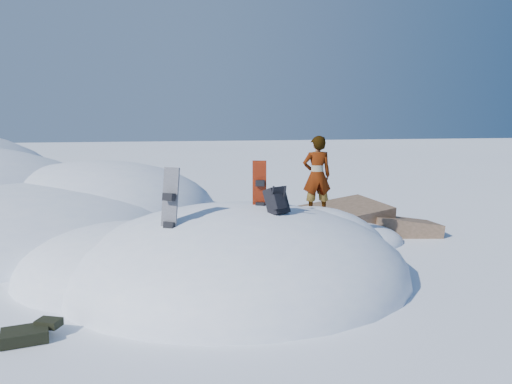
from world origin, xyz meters
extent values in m
plane|color=white|center=(0.00, 0.00, 0.00)|extent=(120.00, 120.00, 0.00)
ellipsoid|color=white|center=(0.00, 0.00, 0.00)|extent=(7.00, 6.00, 3.00)
ellipsoid|color=white|center=(-2.20, 0.60, 0.00)|extent=(4.40, 4.00, 2.20)
ellipsoid|color=white|center=(1.80, 0.80, 0.00)|extent=(3.60, 3.20, 2.50)
ellipsoid|color=white|center=(-3.50, 7.50, 0.00)|extent=(8.00, 8.00, 3.60)
ellipsoid|color=white|center=(-5.50, 4.00, 0.00)|extent=(6.00, 5.00, 1.80)
cube|color=brown|center=(3.60, 3.40, 0.10)|extent=(2.82, 2.41, 1.62)
cube|color=brown|center=(5.20, 3.00, -0.10)|extent=(2.16, 1.80, 1.33)
cube|color=brown|center=(4.20, 4.60, 0.00)|extent=(2.08, 2.01, 1.10)
ellipsoid|color=white|center=(3.20, 2.40, 0.00)|extent=(3.20, 2.40, 1.00)
cube|color=red|center=(0.45, 0.07, 1.64)|extent=(0.28, 0.13, 1.48)
cube|color=black|center=(0.45, 0.01, 1.93)|extent=(0.20, 0.15, 0.12)
cube|color=black|center=(0.45, 0.01, 1.49)|extent=(0.20, 0.15, 0.12)
cube|color=black|center=(-1.36, -0.76, 1.50)|extent=(0.42, 0.42, 1.69)
cube|color=black|center=(-1.36, -0.82, 1.84)|extent=(0.24, 0.23, 0.15)
cube|color=black|center=(-1.36, -0.82, 1.33)|extent=(0.24, 0.23, 0.15)
cube|color=black|center=(0.65, -0.55, 1.65)|extent=(0.52, 0.54, 0.56)
cube|color=black|center=(0.65, -0.71, 1.67)|extent=(0.32, 0.30, 0.30)
cylinder|color=black|center=(0.54, -0.69, 1.79)|extent=(0.04, 0.20, 0.37)
cylinder|color=black|center=(0.76, -0.69, 1.79)|extent=(0.04, 0.20, 0.37)
cube|color=black|center=(-3.51, -2.19, 0.10)|extent=(0.71, 0.56, 0.18)
cube|color=black|center=(-3.22, -1.99, 0.18)|extent=(0.41, 0.36, 0.12)
imported|color=slate|center=(1.99, 1.08, 1.92)|extent=(0.68, 0.47, 1.79)
camera|label=1|loc=(-1.64, -9.55, 3.21)|focal=35.00mm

